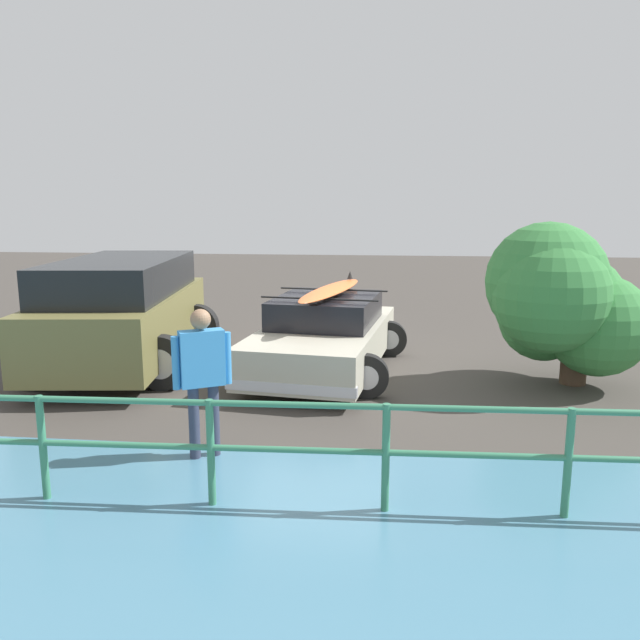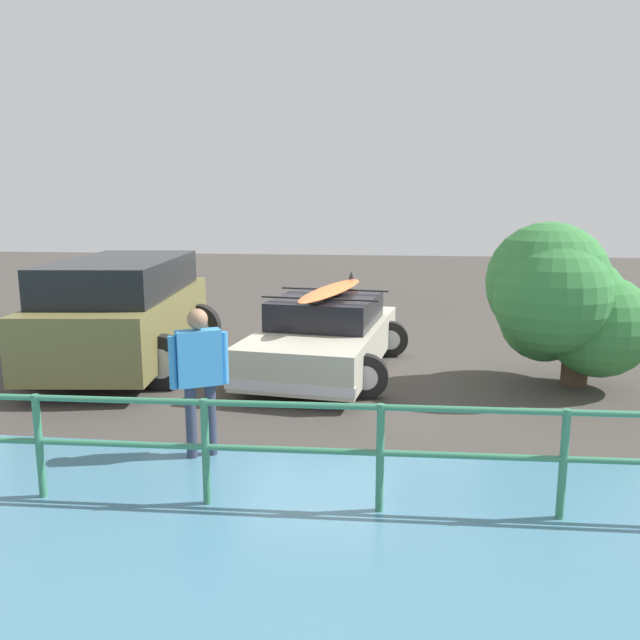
% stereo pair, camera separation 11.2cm
% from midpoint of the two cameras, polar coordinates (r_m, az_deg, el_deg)
% --- Properties ---
extents(ground_plane, '(44.00, 44.00, 0.02)m').
position_cam_midpoint_polar(ground_plane, '(10.57, 0.19, -4.06)').
color(ground_plane, '#423D38').
rests_on(ground_plane, ground).
extents(sedan_car, '(2.72, 4.22, 1.48)m').
position_cam_midpoint_polar(sedan_car, '(10.04, 0.79, -1.39)').
color(sedan_car, '#B7B29E').
rests_on(sedan_car, ground).
extents(suv_car, '(2.98, 4.83, 1.79)m').
position_cam_midpoint_polar(suv_car, '(10.79, -17.11, 0.88)').
color(suv_car, brown).
rests_on(suv_car, ground).
extents(person_bystander, '(0.56, 0.38, 1.61)m').
position_cam_midpoint_polar(person_bystander, '(6.67, -10.51, -4.42)').
color(person_bystander, '#33384C').
rests_on(person_bystander, ground).
extents(railing_fence, '(9.38, 0.38, 0.99)m').
position_cam_midpoint_polar(railing_fence, '(5.53, 6.14, -10.91)').
color(railing_fence, '#387F5B').
rests_on(railing_fence, ground).
extents(bush_near_left, '(2.36, 2.13, 2.42)m').
position_cam_midpoint_polar(bush_near_left, '(9.63, 21.54, 1.52)').
color(bush_near_left, '#4C3828').
rests_on(bush_near_left, ground).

